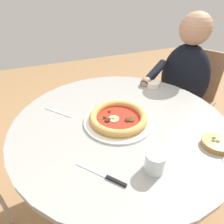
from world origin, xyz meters
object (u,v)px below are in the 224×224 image
(dining_table, at_px, (120,138))
(pizza_on_plate, at_px, (118,118))
(cafe_chair_diner, at_px, (187,93))
(olive_pan, at_px, (216,144))
(water_glass, at_px, (155,163))
(diner_person, at_px, (178,102))
(fork_utensil, at_px, (58,112))
(ramekin_capers, at_px, (153,84))
(steak_knife, at_px, (108,177))

(dining_table, xyz_separation_m, pizza_on_plate, (0.02, 0.01, 0.14))
(dining_table, height_order, cafe_chair_diner, cafe_chair_diner)
(pizza_on_plate, bearing_deg, olive_pan, 134.25)
(water_glass, distance_m, olive_pan, 0.29)
(dining_table, height_order, diner_person, diner_person)
(pizza_on_plate, xyz_separation_m, fork_utensil, (0.25, -0.19, -0.02))
(pizza_on_plate, height_order, diner_person, diner_person)
(cafe_chair_diner, bearing_deg, ramekin_capers, 14.97)
(steak_knife, height_order, fork_utensil, steak_knife)
(dining_table, xyz_separation_m, steak_knife, (0.18, 0.29, 0.12))
(ramekin_capers, height_order, cafe_chair_diner, cafe_chair_diner)
(steak_knife, distance_m, diner_person, 1.03)
(water_glass, bearing_deg, dining_table, -93.16)
(dining_table, bearing_deg, olive_pan, 131.35)
(diner_person, bearing_deg, ramekin_capers, 10.88)
(steak_knife, bearing_deg, diner_person, -144.68)
(fork_utensil, bearing_deg, cafe_chair_diner, -170.50)
(pizza_on_plate, height_order, fork_utensil, pizza_on_plate)
(ramekin_capers, relative_size, diner_person, 0.07)
(ramekin_capers, bearing_deg, pizza_on_plate, 34.97)
(olive_pan, height_order, fork_utensil, olive_pan)
(water_glass, relative_size, ramekin_capers, 0.97)
(pizza_on_plate, distance_m, ramekin_capers, 0.43)
(water_glass, bearing_deg, pizza_on_plate, -90.11)
(pizza_on_plate, relative_size, fork_utensil, 2.37)
(water_glass, relative_size, cafe_chair_diner, 0.09)
(steak_knife, xyz_separation_m, cafe_chair_diner, (-0.95, -0.64, -0.20))
(pizza_on_plate, distance_m, steak_knife, 0.32)
(water_glass, height_order, cafe_chair_diner, cafe_chair_diner)
(water_glass, bearing_deg, fork_utensil, -63.02)
(pizza_on_plate, xyz_separation_m, water_glass, (0.00, 0.30, 0.01))
(pizza_on_plate, xyz_separation_m, olive_pan, (-0.29, 0.30, -0.01))
(olive_pan, bearing_deg, pizza_on_plate, -45.75)
(water_glass, xyz_separation_m, ramekin_capers, (-0.35, -0.55, -0.02))
(olive_pan, xyz_separation_m, fork_utensil, (0.55, -0.49, -0.01))
(ramekin_capers, distance_m, diner_person, 0.39)
(diner_person, bearing_deg, water_glass, 42.92)
(steak_knife, distance_m, fork_utensil, 0.47)
(pizza_on_plate, height_order, olive_pan, olive_pan)
(olive_pan, bearing_deg, steak_knife, -3.38)
(pizza_on_plate, bearing_deg, water_glass, 89.89)
(olive_pan, xyz_separation_m, diner_person, (-0.36, -0.61, -0.23))
(ramekin_capers, bearing_deg, water_glass, 57.28)
(dining_table, xyz_separation_m, water_glass, (0.02, 0.32, 0.15))
(fork_utensil, bearing_deg, dining_table, 146.71)
(pizza_on_plate, bearing_deg, cafe_chair_diner, -155.19)
(fork_utensil, bearing_deg, steak_knife, 100.80)
(steak_knife, bearing_deg, olive_pan, 176.62)
(dining_table, distance_m, diner_person, 0.71)
(olive_pan, distance_m, fork_utensil, 0.73)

